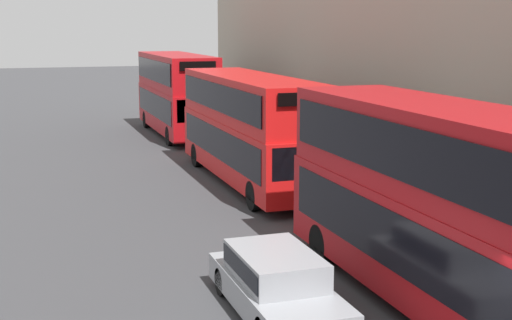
# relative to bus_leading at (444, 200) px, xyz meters

# --- Properties ---
(bus_leading) EXTENTS (2.59, 10.61, 4.40)m
(bus_leading) POSITION_rel_bus_leading_xyz_m (0.00, 0.00, 0.00)
(bus_leading) COLOR #A80F14
(bus_leading) RESTS_ON ground
(bus_second_in_queue) EXTENTS (2.59, 11.05, 4.15)m
(bus_second_in_queue) POSITION_rel_bus_leading_xyz_m (0.00, 13.14, -0.13)
(bus_second_in_queue) COLOR red
(bus_second_in_queue) RESTS_ON ground
(bus_third_in_queue) EXTENTS (2.59, 10.01, 4.46)m
(bus_third_in_queue) POSITION_rel_bus_leading_xyz_m (0.00, 26.18, 0.03)
(bus_third_in_queue) COLOR #A80F14
(bus_third_in_queue) RESTS_ON ground
(car_hatchback) EXTENTS (1.77, 4.50, 1.36)m
(car_hatchback) POSITION_rel_bus_leading_xyz_m (-3.40, 0.91, -1.71)
(car_hatchback) COLOR gray
(car_hatchback) RESTS_ON ground
(pedestrian) EXTENTS (0.36, 0.36, 1.66)m
(pedestrian) POSITION_rel_bus_leading_xyz_m (2.91, 11.34, -1.66)
(pedestrian) COLOR #26262D
(pedestrian) RESTS_ON ground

